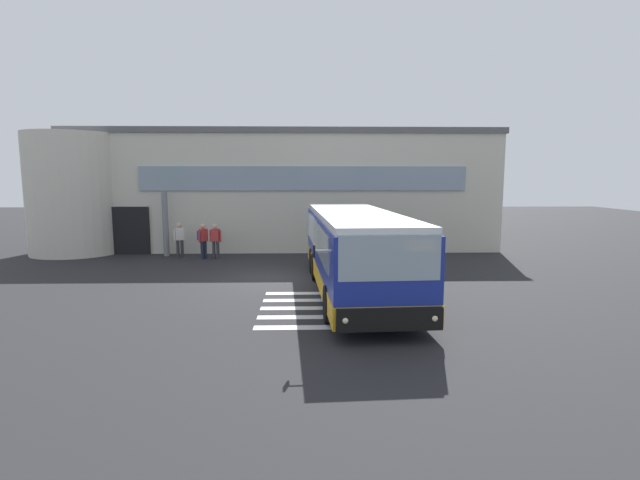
{
  "coord_description": "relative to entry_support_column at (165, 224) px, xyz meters",
  "views": [
    {
      "loc": [
        1.21,
        -17.62,
        3.81
      ],
      "look_at": [
        1.67,
        -0.17,
        1.5
      ],
      "focal_mm": 26.24,
      "sensor_mm": 36.0,
      "label": 1
    }
  ],
  "objects": [
    {
      "name": "terminal_building",
      "position": [
        5.1,
        6.24,
        1.59
      ],
      "size": [
        24.12,
        13.8,
        6.34
      ],
      "color": "beige",
      "rests_on": "ground"
    },
    {
      "name": "ground_plane",
      "position": [
        5.79,
        -5.4,
        -1.59
      ],
      "size": [
        80.0,
        90.0,
        0.02
      ],
      "primitive_type": "cube",
      "color": "#232326",
      "rests_on": "ground"
    },
    {
      "name": "passenger_at_curb_edge",
      "position": [
        2.61,
        -0.94,
        -0.65
      ],
      "size": [
        0.58,
        0.3,
        1.68
      ],
      "color": "#2D2D33",
      "rests_on": "ground"
    },
    {
      "name": "bay_paint_stripes",
      "position": [
        7.79,
        -9.6,
        -1.57
      ],
      "size": [
        4.4,
        3.96,
        0.01
      ],
      "color": "silver",
      "rests_on": "ground"
    },
    {
      "name": "passenger_by_doorway",
      "position": [
        2.0,
        -0.89,
        -0.61
      ],
      "size": [
        0.49,
        0.52,
        1.68
      ],
      "color": "#1E2338",
      "rests_on": "ground"
    },
    {
      "name": "passenger_near_column",
      "position": [
        0.8,
        -0.5,
        -0.65
      ],
      "size": [
        0.53,
        0.37,
        1.68
      ],
      "color": "#2D2D33",
      "rests_on": "ground"
    },
    {
      "name": "entry_support_column",
      "position": [
        0.0,
        0.0,
        0.0
      ],
      "size": [
        0.28,
        0.28,
        3.15
      ],
      "primitive_type": "cylinder",
      "color": "slate",
      "rests_on": "ground"
    },
    {
      "name": "safety_bollard_yellow",
      "position": [
        9.67,
        -1.8,
        -1.13
      ],
      "size": [
        0.18,
        0.18,
        0.9
      ],
      "primitive_type": "cylinder",
      "color": "yellow",
      "rests_on": "ground"
    },
    {
      "name": "bus_main_foreground",
      "position": [
        8.56,
        -7.6,
        -0.24
      ],
      "size": [
        3.15,
        10.61,
        2.7
      ],
      "color": "navy",
      "rests_on": "ground"
    }
  ]
}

